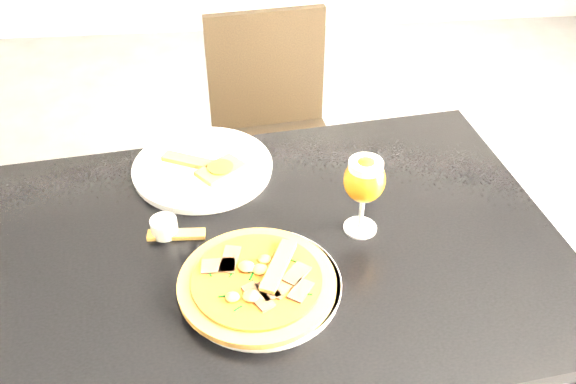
{
  "coord_description": "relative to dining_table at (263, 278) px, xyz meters",
  "views": [
    {
      "loc": [
        0.09,
        -0.62,
        1.63
      ],
      "look_at": [
        0.19,
        0.38,
        0.83
      ],
      "focal_mm": 40.0,
      "sensor_mm": 36.0,
      "label": 1
    }
  ],
  "objects": [
    {
      "name": "crust_scraps",
      "position": [
        -0.1,
        0.25,
        0.11
      ],
      "size": [
        0.19,
        0.14,
        0.01
      ],
      "rotation": [
        0.0,
        0.0,
        -0.01
      ],
      "color": "brown",
      "rests_on": "plate_second"
    },
    {
      "name": "chair_far",
      "position": [
        0.08,
        0.8,
        -0.19
      ],
      "size": [
        0.44,
        0.44,
        0.86
      ],
      "rotation": [
        0.0,
        0.0,
        0.12
      ],
      "color": "black",
      "rests_on": "ground"
    },
    {
      "name": "plate_second",
      "position": [
        -0.12,
        0.27,
        0.1
      ],
      "size": [
        0.4,
        0.4,
        0.02
      ],
      "primitive_type": "cylinder",
      "rotation": [
        0.0,
        0.0,
        0.34
      ],
      "color": "white",
      "rests_on": "dining_table"
    },
    {
      "name": "loose_crust",
      "position": [
        -0.17,
        0.05,
        0.09
      ],
      "size": [
        0.12,
        0.03,
        0.01
      ],
      "primitive_type": "cube",
      "rotation": [
        0.0,
        0.0,
        -0.05
      ],
      "color": "brown",
      "rests_on": "dining_table"
    },
    {
      "name": "plate_main",
      "position": [
        -0.01,
        -0.11,
        0.1
      ],
      "size": [
        0.39,
        0.39,
        0.02
      ],
      "primitive_type": "cylinder",
      "rotation": [
        0.0,
        0.0,
        0.48
      ],
      "color": "white",
      "rests_on": "dining_table"
    },
    {
      "name": "beer_glass",
      "position": [
        0.2,
        0.04,
        0.21
      ],
      "size": [
        0.08,
        0.08,
        0.17
      ],
      "color": "#B3B8BD",
      "rests_on": "dining_table"
    },
    {
      "name": "sauce_cup",
      "position": [
        -0.19,
        0.06,
        0.11
      ],
      "size": [
        0.05,
        0.05,
        0.04
      ],
      "color": "silver",
      "rests_on": "dining_table"
    },
    {
      "name": "dining_table",
      "position": [
        0.0,
        0.0,
        0.0
      ],
      "size": [
        1.29,
        0.94,
        0.75
      ],
      "rotation": [
        0.0,
        0.0,
        0.12
      ],
      "color": "black",
      "rests_on": "ground"
    },
    {
      "name": "pizza",
      "position": [
        -0.02,
        -0.12,
        0.12
      ],
      "size": [
        0.29,
        0.29,
        0.03
      ],
      "rotation": [
        0.0,
        0.0,
        0.85
      ],
      "color": "brown",
      "rests_on": "plate_main"
    }
  ]
}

